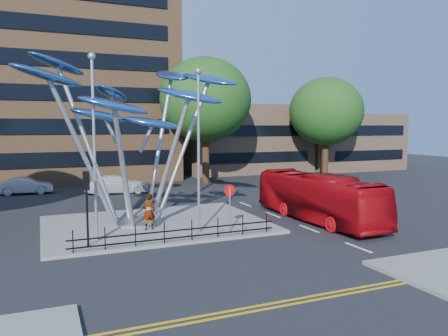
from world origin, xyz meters
name	(u,v)px	position (x,y,z in m)	size (l,w,h in m)	color
ground	(211,252)	(0.00, 0.00, 0.00)	(120.00, 120.00, 0.00)	black
traffic_island	(156,224)	(-1.00, 6.00, 0.07)	(12.00, 9.00, 0.15)	slate
double_yellow_near	(279,302)	(0.00, -6.00, 0.01)	(40.00, 0.12, 0.01)	gold
double_yellow_far	(284,306)	(0.00, -6.30, 0.01)	(40.00, 0.12, 0.01)	gold
brick_tower	(44,34)	(-6.00, 32.00, 15.00)	(25.00, 15.00, 30.00)	brown
low_building_near	(244,139)	(16.00, 30.00, 4.00)	(15.00, 8.00, 8.00)	tan
low_building_far	(349,142)	(30.00, 28.00, 3.50)	(12.00, 8.00, 7.00)	tan
tree_right	(206,100)	(8.00, 22.00, 8.04)	(8.80, 8.80, 12.11)	black
tree_far	(326,111)	(22.00, 22.00, 7.11)	(8.00, 8.00, 10.81)	black
leaf_sculpture	(132,102)	(-2.07, 6.68, 6.87)	(12.72, 9.54, 9.51)	#9EA0A5
street_lamp_left	(94,131)	(-4.50, 3.50, 5.36)	(0.36, 0.36, 8.80)	#9EA0A5
street_lamp_right	(199,136)	(0.50, 3.00, 5.09)	(0.36, 0.36, 8.30)	#9EA0A5
traffic_light_island	(87,193)	(-5.00, 2.50, 2.61)	(0.28, 0.18, 3.42)	black
no_entry_sign_island	(230,200)	(2.00, 2.52, 1.82)	(0.60, 0.10, 2.45)	#9EA0A5
pedestrian_railing_front	(178,233)	(-1.00, 1.70, 0.55)	(10.00, 0.06, 1.00)	black
red_bus	(318,197)	(8.07, 3.49, 1.39)	(2.34, 10.01, 2.79)	#A7070F
pedestrian	(149,212)	(-1.72, 4.62, 1.11)	(0.70, 0.46, 1.92)	gray
parked_car_mid	(26,186)	(-8.03, 21.17, 0.69)	(1.46, 4.18, 1.38)	#A3A6AA
parked_car_right	(117,184)	(-1.08, 18.80, 0.75)	(2.10, 5.18, 1.50)	silver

